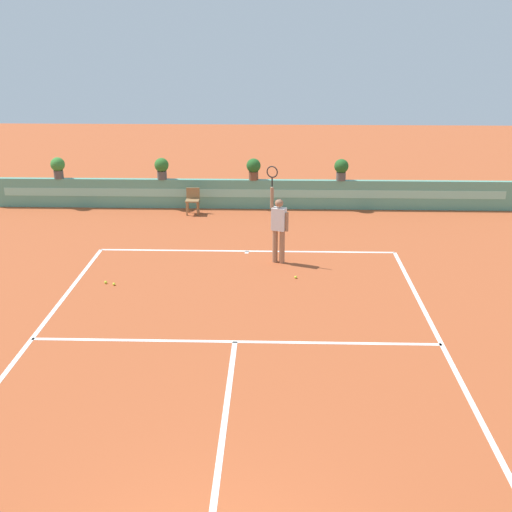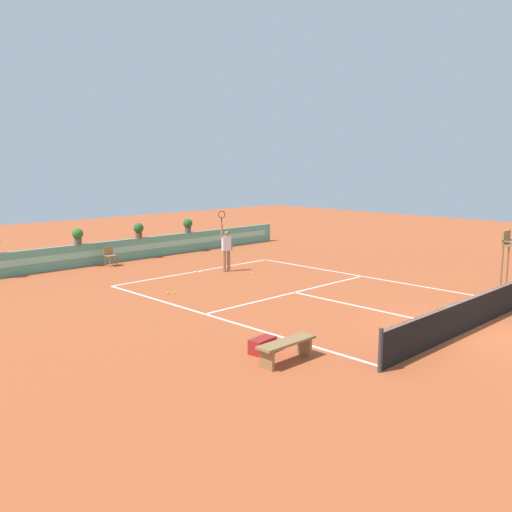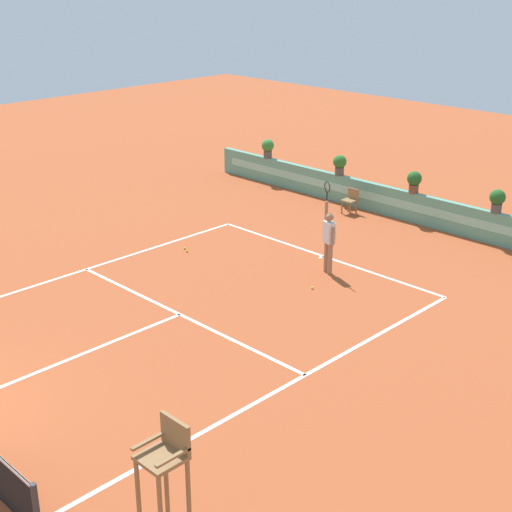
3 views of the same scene
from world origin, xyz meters
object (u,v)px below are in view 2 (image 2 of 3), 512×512
tennis_player (226,247)px  tennis_ball_mid_court (168,293)px  bench_courtside (286,346)px  potted_plant_right (188,225)px  ball_kid_chair (110,255)px  tennis_ball_near_baseline (175,292)px  potted_plant_left (78,235)px  umpire_chair (511,253)px  potted_plant_centre (139,229)px  gear_bag (262,345)px  tennis_ball_by_sideline (253,273)px

tennis_player → tennis_ball_mid_court: size_ratio=38.01×
bench_courtside → potted_plant_right: size_ratio=2.21×
tennis_player → ball_kid_chair: bearing=121.5°
ball_kid_chair → tennis_player: 5.46m
tennis_ball_near_baseline → potted_plant_left: size_ratio=0.09×
bench_courtside → potted_plant_left: 14.75m
umpire_chair → potted_plant_centre: size_ratio=2.96×
tennis_player → potted_plant_right: bearing=68.5°
potted_plant_right → tennis_ball_near_baseline: bearing=-130.7°
ball_kid_chair → bench_courtside: (-3.45, -13.79, -0.10)m
umpire_chair → tennis_ball_mid_court: size_ratio=31.47×
umpire_chair → tennis_ball_mid_court: 12.41m
tennis_player → tennis_ball_mid_court: bearing=-158.8°
tennis_player → potted_plant_left: 6.67m
gear_bag → potted_plant_left: bearing=80.7°
tennis_player → tennis_ball_near_baseline: (-3.99, -1.75, -1.02)m
tennis_player → bench_courtside: bearing=-124.5°
gear_bag → potted_plant_right: potted_plant_right is taller
potted_plant_left → tennis_ball_mid_court: bearing=-92.2°
gear_bag → potted_plant_right: bearing=58.7°
potted_plant_centre → tennis_ball_mid_court: bearing=-115.8°
tennis_ball_by_sideline → bench_courtside: bearing=-130.0°
bench_courtside → tennis_ball_mid_court: (2.06, 7.52, -0.34)m
gear_bag → potted_plant_right: size_ratio=0.97×
tennis_ball_mid_court → potted_plant_right: potted_plant_right is taller
tennis_player → tennis_ball_by_sideline: (0.44, -1.16, -1.02)m
tennis_ball_mid_court → potted_plant_left: size_ratio=0.09×
potted_plant_centre → potted_plant_right: 2.95m
bench_courtside → potted_plant_left: (2.33, 14.53, 1.04)m
tennis_player → potted_plant_right: (2.12, 5.36, 0.36)m
bench_courtside → tennis_ball_near_baseline: bench_courtside is taller
umpire_chair → tennis_player: tennis_player is taller
potted_plant_right → tennis_ball_by_sideline: bearing=-104.5°
tennis_ball_by_sideline → potted_plant_left: 7.98m
tennis_player → potted_plant_centre: size_ratio=3.57×
ball_kid_chair → tennis_ball_by_sideline: bearing=-60.5°
ball_kid_chair → potted_plant_right: potted_plant_right is taller
umpire_chair → tennis_ball_near_baseline: 12.17m
ball_kid_chair → tennis_ball_mid_court: 6.44m
potted_plant_centre → potted_plant_right: same height
ball_kid_chair → tennis_ball_by_sideline: 6.66m
ball_kid_chair → gear_bag: size_ratio=1.21×
tennis_player → tennis_ball_mid_court: 4.64m
tennis_ball_mid_court → tennis_ball_by_sideline: 4.68m
potted_plant_left → bench_courtside: bearing=-99.1°
ball_kid_chair → tennis_ball_near_baseline: ball_kid_chair is taller
bench_courtside → tennis_ball_mid_court: 7.81m
bench_courtside → umpire_chair: bearing=-3.0°
tennis_player → potted_plant_left: (-3.95, 5.36, 0.36)m
tennis_player → tennis_ball_mid_court: tennis_player is taller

